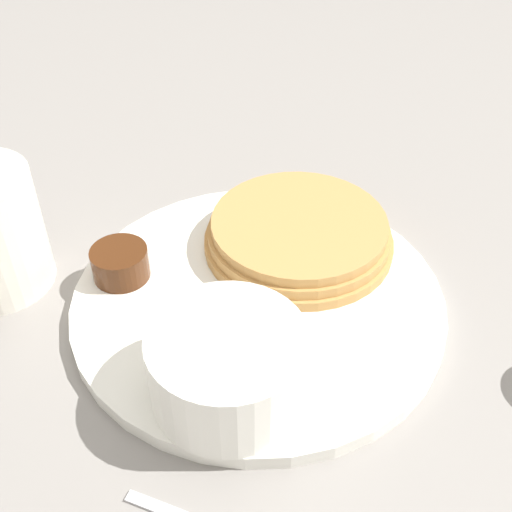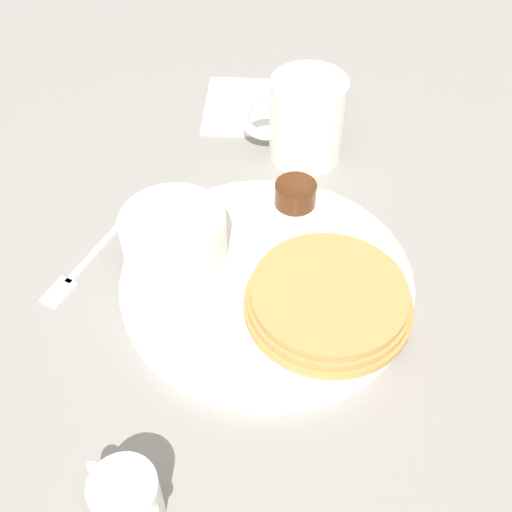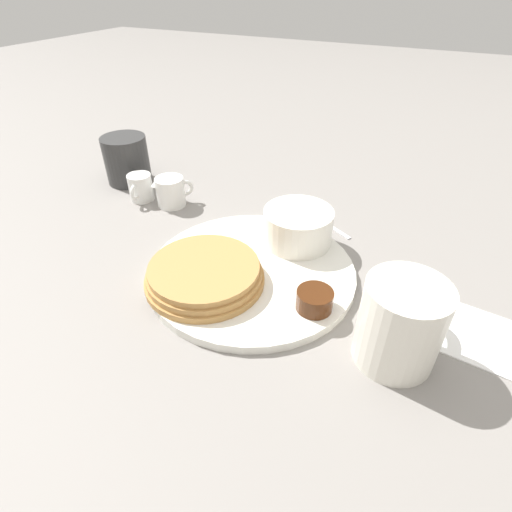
{
  "view_description": "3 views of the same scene",
  "coord_description": "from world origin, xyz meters",
  "px_view_note": "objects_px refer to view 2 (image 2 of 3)",
  "views": [
    {
      "loc": [
        0.05,
        0.35,
        0.35
      ],
      "look_at": [
        0.0,
        -0.0,
        0.05
      ],
      "focal_mm": 45.0,
      "sensor_mm": 36.0,
      "label": 1
    },
    {
      "loc": [
        -0.4,
        0.03,
        0.48
      ],
      "look_at": [
        0.0,
        0.01,
        0.04
      ],
      "focal_mm": 45.0,
      "sensor_mm": 36.0,
      "label": 2
    },
    {
      "loc": [
        0.2,
        -0.39,
        0.35
      ],
      "look_at": [
        0.01,
        -0.01,
        0.04
      ],
      "focal_mm": 28.0,
      "sensor_mm": 36.0,
      "label": 3
    }
  ],
  "objects_px": {
    "plate": "(267,280)",
    "creamer_pitcher_near": "(126,499)",
    "bowl": "(174,236)",
    "fork": "(78,270)",
    "coffee_mug": "(305,119)"
  },
  "relations": [
    {
      "from": "plate",
      "to": "creamer_pitcher_near",
      "type": "distance_m",
      "value": 0.25
    },
    {
      "from": "bowl",
      "to": "creamer_pitcher_near",
      "type": "distance_m",
      "value": 0.25
    },
    {
      "from": "bowl",
      "to": "creamer_pitcher_near",
      "type": "height_order",
      "value": "bowl"
    },
    {
      "from": "creamer_pitcher_near",
      "to": "plate",
      "type": "bearing_deg",
      "value": -27.86
    },
    {
      "from": "plate",
      "to": "fork",
      "type": "bearing_deg",
      "value": 81.74
    },
    {
      "from": "bowl",
      "to": "coffee_mug",
      "type": "height_order",
      "value": "coffee_mug"
    },
    {
      "from": "bowl",
      "to": "fork",
      "type": "bearing_deg",
      "value": 92.62
    },
    {
      "from": "bowl",
      "to": "creamer_pitcher_near",
      "type": "relative_size",
      "value": 1.74
    },
    {
      "from": "plate",
      "to": "bowl",
      "type": "distance_m",
      "value": 0.1
    },
    {
      "from": "coffee_mug",
      "to": "fork",
      "type": "xyz_separation_m",
      "value": [
        -0.18,
        0.24,
        -0.05
      ]
    },
    {
      "from": "bowl",
      "to": "creamer_pitcher_near",
      "type": "xyz_separation_m",
      "value": [
        -0.25,
        0.03,
        -0.01
      ]
    },
    {
      "from": "plate",
      "to": "bowl",
      "type": "bearing_deg",
      "value": 70.27
    },
    {
      "from": "plate",
      "to": "coffee_mug",
      "type": "distance_m",
      "value": 0.21
    },
    {
      "from": "fork",
      "to": "coffee_mug",
      "type": "bearing_deg",
      "value": -54.17
    },
    {
      "from": "plate",
      "to": "coffee_mug",
      "type": "xyz_separation_m",
      "value": [
        0.2,
        -0.06,
        0.04
      ]
    }
  ]
}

